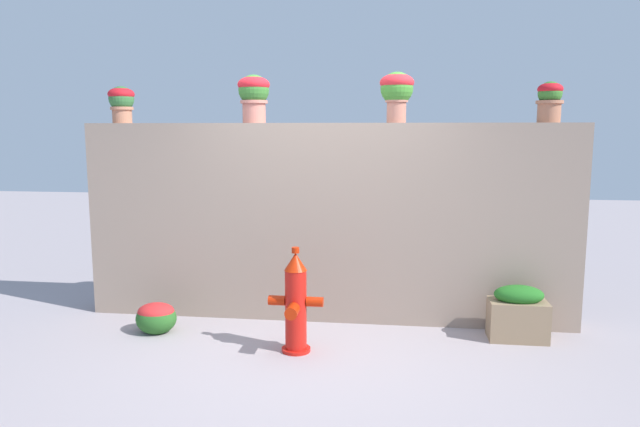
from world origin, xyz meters
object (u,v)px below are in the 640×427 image
at_px(fire_hydrant, 296,304).
at_px(planter_box, 518,314).
at_px(potted_plant_0, 121,101).
at_px(potted_plant_3, 550,99).
at_px(potted_plant_1, 254,93).
at_px(flower_bush_left, 156,316).
at_px(potted_plant_2, 397,90).

distance_m(fire_hydrant, planter_box, 2.09).
relative_size(potted_plant_0, fire_hydrant, 0.41).
distance_m(potted_plant_3, planter_box, 2.06).
height_order(potted_plant_1, planter_box, potted_plant_1).
height_order(fire_hydrant, flower_bush_left, fire_hydrant).
relative_size(potted_plant_2, planter_box, 0.92).
distance_m(potted_plant_1, potted_plant_3, 2.88).
bearing_deg(fire_hydrant, flower_bush_left, 167.61).
xyz_separation_m(potted_plant_0, planter_box, (4.00, -0.42, -1.99)).
height_order(potted_plant_0, flower_bush_left, potted_plant_0).
distance_m(potted_plant_2, flower_bush_left, 3.21).
distance_m(potted_plant_0, flower_bush_left, 2.26).
height_order(potted_plant_1, potted_plant_3, potted_plant_1).
distance_m(potted_plant_0, potted_plant_1, 1.41).
relative_size(flower_bush_left, planter_box, 0.74).
bearing_deg(planter_box, potted_plant_1, 170.70).
height_order(potted_plant_3, fire_hydrant, potted_plant_3).
bearing_deg(planter_box, potted_plant_3, 57.70).
bearing_deg(potted_plant_2, planter_box, -19.04).
relative_size(potted_plant_1, potted_plant_3, 1.24).
xyz_separation_m(potted_plant_0, potted_plant_2, (2.84, -0.02, 0.09)).
height_order(potted_plant_3, planter_box, potted_plant_3).
distance_m(flower_bush_left, planter_box, 3.44).
height_order(potted_plant_3, flower_bush_left, potted_plant_3).
xyz_separation_m(flower_bush_left, planter_box, (3.43, 0.24, 0.09)).
height_order(potted_plant_2, potted_plant_3, potted_plant_2).
xyz_separation_m(potted_plant_3, fire_hydrant, (-2.29, -1.02, -1.81)).
bearing_deg(potted_plant_2, potted_plant_3, 2.33).
bearing_deg(potted_plant_0, potted_plant_3, 0.47).
relative_size(potted_plant_3, fire_hydrant, 0.41).
relative_size(potted_plant_0, potted_plant_2, 0.78).
height_order(potted_plant_1, potted_plant_2, potted_plant_2).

